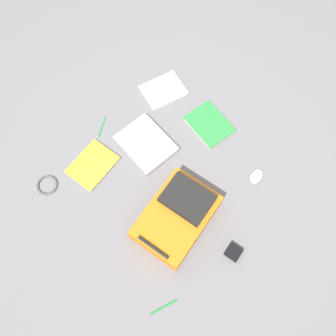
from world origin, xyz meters
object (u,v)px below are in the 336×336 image
(earbud_pouch, at_px, (234,252))
(cable_coil, at_px, (47,185))
(computer_mouse, at_px, (256,176))
(pen_blue, at_px, (102,127))
(pen_black, at_px, (164,307))
(backpack, at_px, (177,216))
(book_blue, at_px, (209,124))
(laptop, at_px, (146,144))
(book_red, at_px, (93,165))
(book_comic, at_px, (164,91))

(earbud_pouch, bearing_deg, cable_coil, 23.79)
(computer_mouse, distance_m, pen_blue, 0.96)
(cable_coil, height_order, pen_black, cable_coil)
(backpack, distance_m, pen_black, 0.45)
(book_blue, bearing_deg, pen_black, 119.12)
(book_blue, xyz_separation_m, computer_mouse, (-0.42, 0.07, 0.01))
(book_blue, distance_m, pen_black, 1.06)
(backpack, height_order, pen_blue, backpack)
(laptop, height_order, earbud_pouch, laptop)
(backpack, distance_m, book_blue, 0.62)
(backpack, xyz_separation_m, earbud_pouch, (-0.33, -0.08, -0.06))
(book_red, relative_size, pen_black, 1.97)
(computer_mouse, relative_size, earbud_pouch, 1.33)
(cable_coil, bearing_deg, book_red, -110.24)
(laptop, relative_size, book_blue, 1.16)
(backpack, bearing_deg, book_comic, -40.87)
(book_comic, height_order, pen_blue, book_comic)
(cable_coil, height_order, pen_blue, cable_coil)
(backpack, distance_m, cable_coil, 0.76)
(laptop, xyz_separation_m, book_blue, (-0.18, -0.36, -0.00))
(backpack, relative_size, earbud_pouch, 6.36)
(book_blue, distance_m, pen_blue, 0.65)
(laptop, height_order, pen_blue, laptop)
(pen_black, xyz_separation_m, pen_blue, (0.98, -0.47, -0.00))
(pen_black, bearing_deg, laptop, -39.14)
(backpack, distance_m, pen_blue, 0.73)
(pen_black, relative_size, pen_blue, 1.06)
(computer_mouse, bearing_deg, earbud_pouch, 103.87)
(book_comic, xyz_separation_m, book_red, (-0.06, 0.65, -0.00))
(book_blue, relative_size, book_red, 1.03)
(book_blue, distance_m, earbud_pouch, 0.77)
(cable_coil, bearing_deg, pen_blue, -83.15)
(book_comic, bearing_deg, book_red, 95.21)
(book_blue, xyz_separation_m, pen_blue, (0.46, 0.46, -0.01))
(backpack, distance_m, book_red, 0.58)
(earbud_pouch, bearing_deg, pen_blue, -1.42)
(book_blue, xyz_separation_m, pen_black, (-0.52, 0.93, -0.01))
(laptop, distance_m, pen_black, 0.90)
(computer_mouse, height_order, cable_coil, computer_mouse)
(backpack, height_order, book_comic, backpack)
(pen_blue, bearing_deg, backpack, 171.88)
(book_red, bearing_deg, earbud_pouch, -168.62)
(book_red, bearing_deg, cable_coil, 69.76)
(backpack, height_order, book_blue, backpack)
(book_comic, height_order, earbud_pouch, earbud_pouch)
(earbud_pouch, bearing_deg, backpack, 12.93)
(pen_black, height_order, earbud_pouch, earbud_pouch)
(backpack, bearing_deg, earbud_pouch, -167.07)
(book_blue, bearing_deg, backpack, 114.86)
(book_red, distance_m, cable_coil, 0.28)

